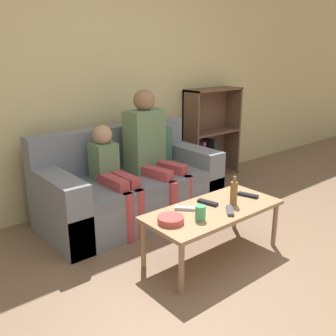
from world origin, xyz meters
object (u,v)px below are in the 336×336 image
tv_remote_1 (248,195)px  person_child (113,172)px  bottle (234,193)px  person_adult (150,144)px  tv_remote_2 (208,203)px  tv_remote_3 (186,208)px  couch (130,188)px  snack_bowl (171,220)px  bookshelf (207,142)px  tv_remote_0 (230,211)px  cup_near (200,213)px  coffee_table (213,213)px

tv_remote_1 → person_child: bearing=110.8°
person_child → bottle: person_child is taller
person_adult → bottle: bearing=-98.0°
tv_remote_2 → tv_remote_3: bearing=160.4°
couch → snack_bowl: bearing=-108.7°
bookshelf → tv_remote_0: bookshelf is taller
bookshelf → tv_remote_2: (-1.36, -1.36, -0.04)m
tv_remote_3 → tv_remote_1: bearing=-56.1°
bookshelf → tv_remote_3: bearing=-139.8°
tv_remote_1 → snack_bowl: size_ratio=0.93×
bookshelf → snack_bowl: (-1.81, -1.43, -0.03)m
cup_near → tv_remote_0: bearing=-9.7°
person_child → snack_bowl: (-0.09, -0.90, -0.11)m
person_child → tv_remote_1: person_child is taller
bookshelf → tv_remote_3: size_ratio=7.29×
person_child → tv_remote_0: size_ratio=6.04×
tv_remote_3 → snack_bowl: size_ratio=0.82×
coffee_table → person_adult: bearing=82.2°
coffee_table → person_adult: person_adult is taller
coffee_table → tv_remote_1: tv_remote_1 is taller
tv_remote_0 → bottle: bearing=75.6°
tv_remote_3 → cup_near: bearing=-145.3°
bookshelf → person_child: bearing=-163.0°
tv_remote_1 → tv_remote_3: bearing=150.5°
couch → cup_near: couch is taller
tv_remote_3 → bookshelf: bearing=-3.8°
snack_bowl → bottle: size_ratio=0.81×
tv_remote_1 → tv_remote_3: (-0.59, 0.13, 0.00)m
person_adult → person_child: bearing=177.5°
tv_remote_1 → tv_remote_0: bearing=-179.2°
coffee_table → person_child: bearing=109.7°
tv_remote_2 → snack_bowl: size_ratio=0.93×
person_child → snack_bowl: person_child is taller
person_adult → cup_near: 1.16m
couch → person_adult: 0.47m
bookshelf → tv_remote_0: bearing=-130.5°
tv_remote_0 → tv_remote_1: size_ratio=0.88×
tv_remote_1 → cup_near: bearing=169.2°
person_child → tv_remote_1: bearing=-53.4°
tv_remote_0 → coffee_table: bearing=152.5°
tv_remote_0 → snack_bowl: snack_bowl is taller
person_adult → tv_remote_2: person_adult is taller
tv_remote_1 → bottle: 0.24m
couch → bottle: bearing=-77.4°
person_child → cup_near: size_ratio=8.72×
cup_near → tv_remote_2: (0.25, 0.17, -0.04)m
couch → cup_near: size_ratio=15.89×
coffee_table → tv_remote_2: (0.03, 0.09, 0.05)m
tv_remote_2 → bottle: size_ratio=0.76×
person_adult → snack_bowl: bearing=-130.1°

